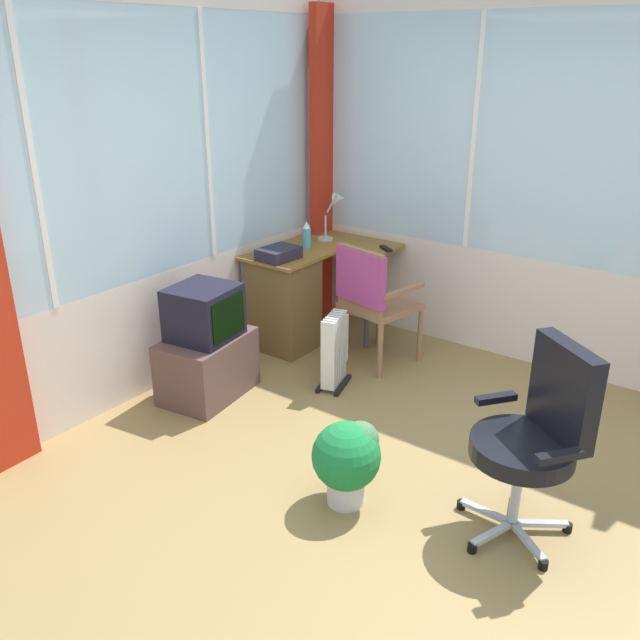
{
  "coord_description": "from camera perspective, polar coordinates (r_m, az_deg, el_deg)",
  "views": [
    {
      "loc": [
        -2.73,
        -1.38,
        2.27
      ],
      "look_at": [
        0.41,
        0.93,
        0.67
      ],
      "focal_mm": 37.54,
      "sensor_mm": 36.0,
      "label": 1
    }
  ],
  "objects": [
    {
      "name": "ground",
      "position": [
        3.82,
        7.91,
        -14.92
      ],
      "size": [
        4.99,
        5.2,
        0.06
      ],
      "primitive_type": "cube",
      "color": "olive"
    },
    {
      "name": "north_window_panel",
      "position": [
        4.54,
        -15.64,
        9.66
      ],
      "size": [
        3.99,
        0.07,
        2.68
      ],
      "color": "silver",
      "rests_on": "ground"
    },
    {
      "name": "east_window_panel",
      "position": [
        5.03,
        20.19,
        10.31
      ],
      "size": [
        0.07,
        4.2,
        2.68
      ],
      "color": "silver",
      "rests_on": "ground"
    },
    {
      "name": "curtain_corner",
      "position": [
        5.81,
        0.24,
        12.61
      ],
      "size": [
        0.28,
        0.07,
        2.58
      ],
      "primitive_type": "cube",
      "rotation": [
        0.0,
        0.0,
        0.01
      ],
      "color": "red",
      "rests_on": "ground"
    },
    {
      "name": "desk",
      "position": [
        5.34,
        -2.8,
        1.89
      ],
      "size": [
        1.11,
        0.86,
        0.76
      ],
      "color": "olive",
      "rests_on": "ground"
    },
    {
      "name": "desk_lamp",
      "position": [
        5.62,
        1.37,
        9.53
      ],
      "size": [
        0.23,
        0.2,
        0.4
      ],
      "color": "#B2B7BC",
      "rests_on": "desk"
    },
    {
      "name": "tv_remote",
      "position": [
        5.38,
        5.65,
        6.08
      ],
      "size": [
        0.12,
        0.15,
        0.02
      ],
      "primitive_type": "cube",
      "rotation": [
        0.0,
        0.0,
        -0.58
      ],
      "color": "black",
      "rests_on": "desk"
    },
    {
      "name": "spray_bottle",
      "position": [
        5.4,
        -1.14,
        7.27
      ],
      "size": [
        0.06,
        0.06,
        0.22
      ],
      "color": "#49AED1",
      "rests_on": "desk"
    },
    {
      "name": "paper_tray",
      "position": [
        5.11,
        -3.55,
        5.68
      ],
      "size": [
        0.31,
        0.25,
        0.09
      ],
      "primitive_type": "cube",
      "rotation": [
        0.0,
        0.0,
        -0.07
      ],
      "color": "#242231",
      "rests_on": "desk"
    },
    {
      "name": "wooden_armchair",
      "position": [
        4.94,
        4.2,
        2.38
      ],
      "size": [
        0.58,
        0.57,
        0.94
      ],
      "color": "#996A49",
      "rests_on": "ground"
    },
    {
      "name": "office_chair",
      "position": [
        3.39,
        18.14,
        -8.8
      ],
      "size": [
        0.6,
        0.61,
        1.01
      ],
      "color": "#B7B7BF",
      "rests_on": "ground"
    },
    {
      "name": "tv_on_stand",
      "position": [
        4.64,
        -9.67,
        -2.42
      ],
      "size": [
        0.69,
        0.52,
        0.8
      ],
      "color": "brown",
      "rests_on": "ground"
    },
    {
      "name": "space_heater",
      "position": [
        4.75,
        1.3,
        -2.53
      ],
      "size": [
        0.37,
        0.25,
        0.54
      ],
      "color": "silver",
      "rests_on": "ground"
    },
    {
      "name": "potted_plant",
      "position": [
        3.57,
        2.4,
        -11.61
      ],
      "size": [
        0.37,
        0.37,
        0.47
      ],
      "color": "silver",
      "rests_on": "ground"
    }
  ]
}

